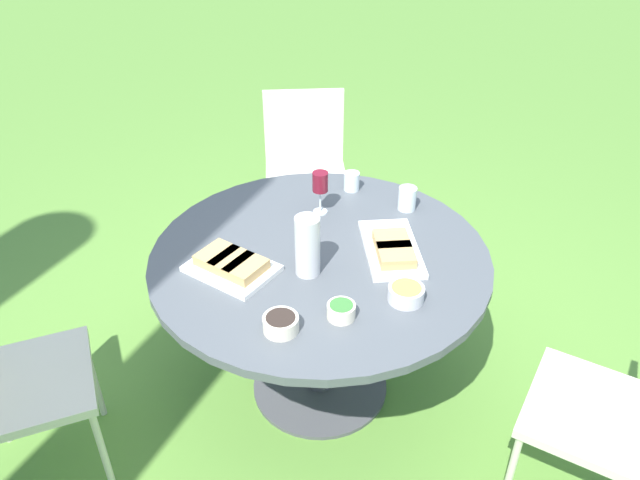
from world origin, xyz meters
name	(u,v)px	position (x,y,z in m)	size (l,w,h in m)	color
ground_plane	(320,386)	(0.00, 0.00, 0.00)	(40.00, 40.00, 0.00)	#5B8C38
dining_table	(320,277)	(0.00, 0.00, 0.61)	(1.29, 1.29, 0.73)	#4C4C51
chair_near_left	(625,408)	(-1.14, -0.03, 0.52)	(0.43, 0.45, 0.89)	beige
chair_near_right	(305,161)	(0.69, -0.95, 0.52)	(0.60, 0.60, 0.89)	beige
water_pitcher	(307,246)	(-0.03, 0.13, 0.84)	(0.10, 0.09, 0.23)	silver
wine_glass	(320,184)	(0.16, -0.25, 0.86)	(0.07, 0.07, 0.19)	silver
platter_bread_main	(392,249)	(-0.23, -0.14, 0.75)	(0.39, 0.43, 0.06)	white
platter_charcuterie	(232,265)	(0.21, 0.26, 0.75)	(0.32, 0.24, 0.06)	white
bowl_fries	(406,293)	(-0.40, 0.08, 0.76)	(0.13, 0.13, 0.05)	silver
bowl_salad	(341,310)	(-0.25, 0.27, 0.76)	(0.10, 0.10, 0.05)	beige
bowl_olives	(281,323)	(-0.12, 0.43, 0.76)	(0.12, 0.12, 0.05)	beige
cup_water_near	(352,181)	(0.14, -0.49, 0.77)	(0.07, 0.07, 0.08)	silver
cup_water_far	(407,198)	(-0.14, -0.47, 0.78)	(0.08, 0.08, 0.10)	silver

